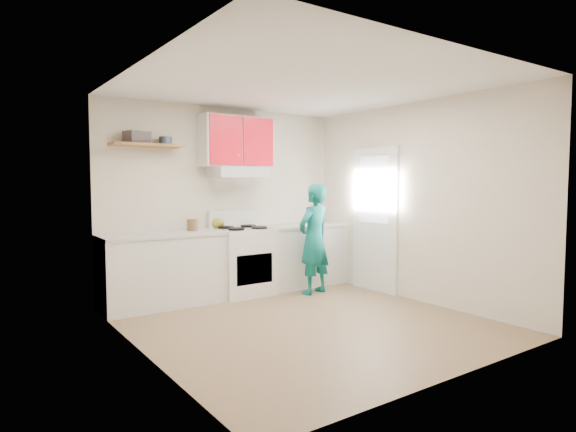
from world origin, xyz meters
TOP-DOWN VIEW (x-y plane):
  - floor at (0.00, 0.00)m, footprint 3.80×3.80m
  - ceiling at (0.00, 0.00)m, footprint 3.60×3.80m
  - back_wall at (0.00, 1.90)m, footprint 3.60×0.04m
  - front_wall at (0.00, -1.90)m, footprint 3.60×0.04m
  - left_wall at (-1.80, 0.00)m, footprint 0.04×3.80m
  - right_wall at (1.80, 0.00)m, footprint 0.04×3.80m
  - door at (1.78, 0.70)m, footprint 0.05×0.85m
  - door_glass at (1.75, 0.70)m, footprint 0.01×0.55m
  - counter_left at (-1.04, 1.60)m, footprint 1.52×0.60m
  - counter_right at (1.14, 1.60)m, footprint 1.32×0.60m
  - stove at (0.10, 1.57)m, footprint 0.76×0.65m
  - range_hood at (0.10, 1.68)m, footprint 0.76×0.44m
  - upper_cabinets at (0.10, 1.73)m, footprint 1.02×0.33m
  - shelf at (-1.15, 1.75)m, footprint 0.90×0.30m
  - books at (-1.28, 1.77)m, footprint 0.33×0.28m
  - tin at (-0.91, 1.77)m, footprint 0.19×0.19m
  - kettle at (-0.16, 1.81)m, footprint 0.23×0.23m
  - crock at (-0.60, 1.68)m, footprint 0.14×0.14m
  - cutting_board at (1.04, 1.49)m, footprint 0.35×0.27m
  - silicone_mat at (1.57, 1.63)m, footprint 0.32×0.27m
  - person at (0.95, 1.05)m, footprint 0.63×0.49m

SIDE VIEW (x-z plane):
  - floor at x=0.00m, z-range 0.00..0.00m
  - counter_left at x=-1.04m, z-range 0.00..0.90m
  - counter_right at x=1.14m, z-range 0.00..0.90m
  - stove at x=0.10m, z-range 0.00..0.92m
  - person at x=0.95m, z-range 0.00..1.54m
  - silicone_mat at x=1.57m, z-range 0.90..0.91m
  - cutting_board at x=1.04m, z-range 0.90..0.92m
  - crock at x=-0.60m, z-range 0.90..1.07m
  - kettle at x=-0.16m, z-range 0.92..1.07m
  - door at x=1.78m, z-range 0.00..2.05m
  - back_wall at x=0.00m, z-range 0.00..2.60m
  - front_wall at x=0.00m, z-range 0.00..2.60m
  - left_wall at x=-1.80m, z-range 0.00..2.60m
  - right_wall at x=1.80m, z-range 0.00..2.60m
  - door_glass at x=1.75m, z-range 0.98..1.92m
  - range_hood at x=0.10m, z-range 1.62..1.77m
  - shelf at x=-1.15m, z-range 2.00..2.04m
  - tin at x=-0.91m, z-range 2.04..2.14m
  - books at x=-1.28m, z-range 2.04..2.18m
  - upper_cabinets at x=0.10m, z-range 1.77..2.47m
  - ceiling at x=0.00m, z-range 2.58..2.62m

